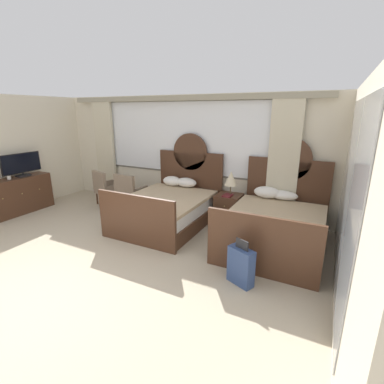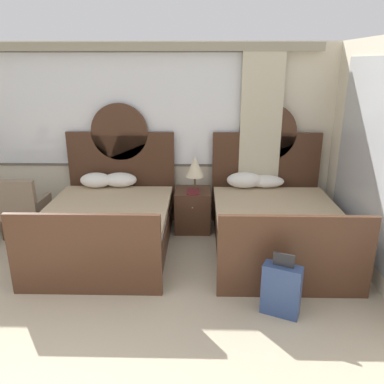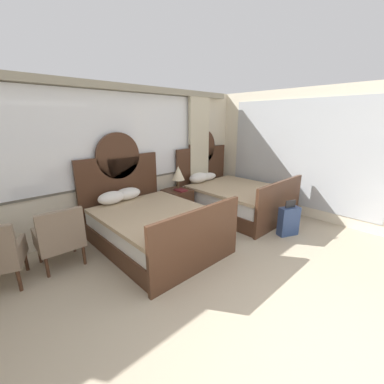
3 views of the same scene
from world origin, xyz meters
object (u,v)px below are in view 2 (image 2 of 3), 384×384
object	(u,v)px
armchair_by_window_left	(22,206)
bed_near_window	(109,222)
book_on_nightstand	(193,192)
suitcase_on_floor	(281,290)
nightstand_between_beds	(193,210)
bed_near_mirror	(275,224)
table_lamp_on_nightstand	(195,167)

from	to	relation	value
armchair_by_window_left	bed_near_window	bearing A→B (deg)	-14.44
book_on_nightstand	armchair_by_window_left	xyz separation A→B (m)	(-2.44, -0.20, -0.17)
armchair_by_window_left	suitcase_on_floor	size ratio (longest dim) A/B	1.34
nightstand_between_beds	book_on_nightstand	world-z (taller)	book_on_nightstand
book_on_nightstand	armchair_by_window_left	size ratio (longest dim) A/B	0.29
bed_near_window	bed_near_mirror	bearing A→B (deg)	0.05
bed_near_window	suitcase_on_floor	size ratio (longest dim) A/B	3.24
table_lamp_on_nightstand	suitcase_on_floor	size ratio (longest dim) A/B	0.77
suitcase_on_floor	table_lamp_on_nightstand	bearing A→B (deg)	113.33
table_lamp_on_nightstand	suitcase_on_floor	xyz separation A→B (m)	(0.89, -2.07, -0.70)
armchair_by_window_left	book_on_nightstand	bearing A→B (deg)	4.80
suitcase_on_floor	armchair_by_window_left	bearing A→B (deg)	152.23
book_on_nightstand	armchair_by_window_left	distance (m)	2.45
table_lamp_on_nightstand	armchair_by_window_left	bearing A→B (deg)	-173.07
bed_near_mirror	armchair_by_window_left	bearing A→B (deg)	174.56
bed_near_mirror	table_lamp_on_nightstand	distance (m)	1.39
bed_near_mirror	book_on_nightstand	world-z (taller)	bed_near_mirror
nightstand_between_beds	suitcase_on_floor	size ratio (longest dim) A/B	0.92
bed_near_mirror	book_on_nightstand	distance (m)	1.25
nightstand_between_beds	book_on_nightstand	distance (m)	0.34
bed_near_window	suitcase_on_floor	world-z (taller)	bed_near_window
suitcase_on_floor	book_on_nightstand	bearing A→B (deg)	114.89
bed_near_mirror	table_lamp_on_nightstand	xyz separation A→B (m)	(-1.08, 0.64, 0.60)
table_lamp_on_nightstand	suitcase_on_floor	bearing A→B (deg)	-66.67
armchair_by_window_left	suitcase_on_floor	distance (m)	3.80
bed_near_mirror	suitcase_on_floor	bearing A→B (deg)	-97.32
nightstand_between_beds	table_lamp_on_nightstand	world-z (taller)	table_lamp_on_nightstand
book_on_nightstand	armchair_by_window_left	bearing A→B (deg)	-175.20
bed_near_window	table_lamp_on_nightstand	world-z (taller)	bed_near_window
nightstand_between_beds	armchair_by_window_left	xyz separation A→B (m)	(-2.43, -0.31, 0.15)
bed_near_mirror	nightstand_between_beds	distance (m)	1.28
armchair_by_window_left	suitcase_on_floor	xyz separation A→B (m)	(3.36, -1.77, -0.19)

